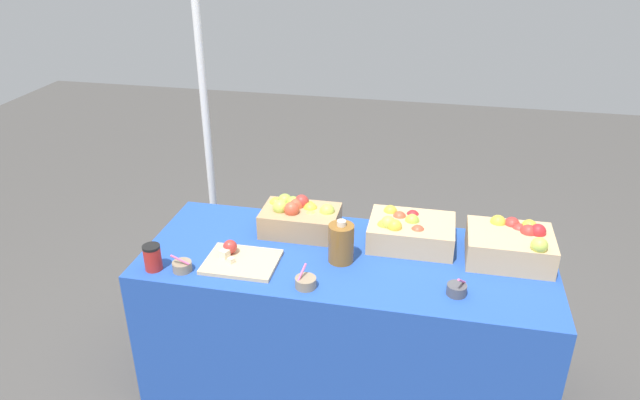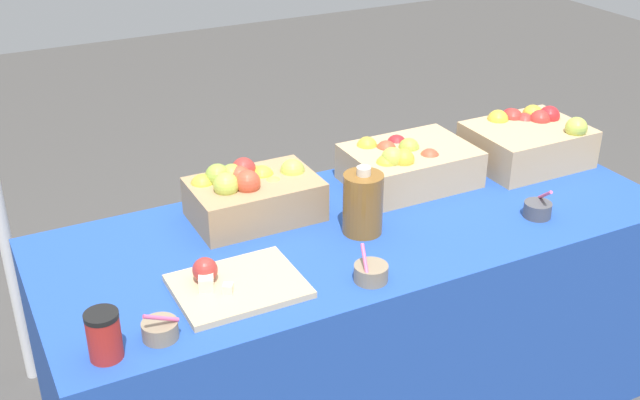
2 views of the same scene
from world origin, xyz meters
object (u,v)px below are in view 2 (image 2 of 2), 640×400
apple_crate_middle (408,164)px  coffee_cup (104,335)px  sample_bowl_mid (371,272)px  apple_crate_left (527,140)px  cider_jug (363,203)px  apple_crate_right (252,193)px  sample_bowl_near (538,209)px  cutting_board_front (232,284)px  sample_bowl_far (160,330)px

apple_crate_middle → coffee_cup: size_ratio=3.33×
sample_bowl_mid → coffee_cup: size_ratio=0.80×
apple_crate_left → cider_jug: size_ratio=1.84×
apple_crate_left → apple_crate_right: (-1.01, 0.06, 0.00)m
sample_bowl_mid → coffee_cup: bearing=-179.7°
sample_bowl_near → coffee_cup: (-1.33, -0.08, 0.04)m
apple_crate_middle → coffee_cup: bearing=-157.4°
cutting_board_front → cider_jug: (0.45, 0.11, 0.08)m
apple_crate_right → cider_jug: (0.25, -0.23, 0.02)m
apple_crate_right → coffee_cup: size_ratio=3.13×
sample_bowl_near → cider_jug: cider_jug is taller
sample_bowl_near → cider_jug: (-0.52, 0.16, 0.07)m
sample_bowl_mid → apple_crate_left: bearing=25.6°
cutting_board_front → coffee_cup: (-0.36, -0.13, 0.04)m
apple_crate_right → coffee_cup: 0.73m
sample_bowl_near → sample_bowl_far: sample_bowl_near is taller
apple_crate_left → sample_bowl_mid: bearing=-154.4°
apple_crate_middle → cutting_board_front: apple_crate_middle is taller
cider_jug → coffee_cup: bearing=-163.3°
apple_crate_left → cider_jug: (-0.76, -0.18, 0.02)m
sample_bowl_near → coffee_cup: bearing=-176.5°
apple_crate_middle → apple_crate_right: size_ratio=1.06×
apple_crate_left → apple_crate_right: size_ratio=1.01×
cider_jug → coffee_cup: size_ratio=1.72×
apple_crate_left → sample_bowl_mid: size_ratio=3.94×
sample_bowl_near → apple_crate_middle: bearing=120.8°
cider_jug → sample_bowl_mid: bearing=-114.9°
sample_bowl_mid → sample_bowl_far: size_ratio=1.07×
sample_bowl_mid → sample_bowl_far: sample_bowl_mid is taller
apple_crate_right → sample_bowl_far: size_ratio=4.18×
apple_crate_middle → sample_bowl_mid: (-0.40, -0.46, -0.05)m
cutting_board_front → coffee_cup: bearing=-159.9°
apple_crate_middle → apple_crate_right: 0.54m
cutting_board_front → sample_bowl_far: size_ratio=3.62×
apple_crate_left → sample_bowl_far: bearing=-164.2°
sample_bowl_mid → coffee_cup: (-0.70, -0.00, 0.04)m
apple_crate_middle → sample_bowl_mid: size_ratio=4.14×
apple_crate_right → cutting_board_front: 0.40m
apple_crate_middle → sample_bowl_far: (-0.97, -0.45, -0.05)m
cutting_board_front → sample_bowl_near: (0.97, -0.05, 0.01)m
apple_crate_middle → cutting_board_front: size_ratio=1.23×
apple_crate_middle → coffee_cup: 1.19m
apple_crate_right → sample_bowl_mid: (0.14, -0.47, -0.05)m
coffee_cup → apple_crate_right: bearing=40.4°
cutting_board_front → sample_bowl_near: sample_bowl_near is taller
apple_crate_middle → apple_crate_right: (-0.54, 0.02, 0.01)m
apple_crate_right → sample_bowl_far: 0.63m
sample_bowl_mid → cider_jug: cider_jug is taller
apple_crate_right → sample_bowl_far: apple_crate_right is taller
sample_bowl_far → coffee_cup: size_ratio=0.75×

